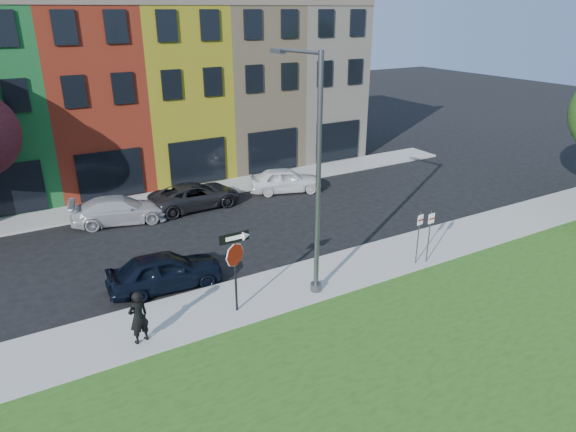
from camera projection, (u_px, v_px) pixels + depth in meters
ground at (370, 316)px, 17.68m from camera, size 120.00×120.00×0.00m
sidewalk_near at (362, 266)px, 20.99m from camera, size 40.00×3.00×0.12m
sidewalk_far at (156, 199)px, 28.28m from camera, size 40.00×2.40×0.12m
rowhouse_block at (126, 93)px, 31.61m from camera, size 30.00×10.12×10.00m
stop_sign at (235, 256)px, 17.00m from camera, size 1.05×0.10×2.94m
man at (138, 317)px, 15.80m from camera, size 0.87×0.77×1.78m
sedan_near at (165, 271)px, 19.21m from camera, size 2.24×4.46×1.45m
parked_car_silver at (120, 210)px, 25.15m from camera, size 3.63×5.30×1.33m
parked_car_dark at (196, 195)px, 27.09m from camera, size 2.56×4.94×1.33m
parked_car_white at (285, 180)px, 29.41m from camera, size 4.18×5.14×1.41m
street_lamp at (314, 179)px, 17.57m from camera, size 0.76×2.56×8.53m
parking_sign_a at (430, 231)px, 20.70m from camera, size 0.32×0.08×2.24m
parking_sign_b at (419, 232)px, 20.57m from camera, size 0.32×0.10×2.24m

